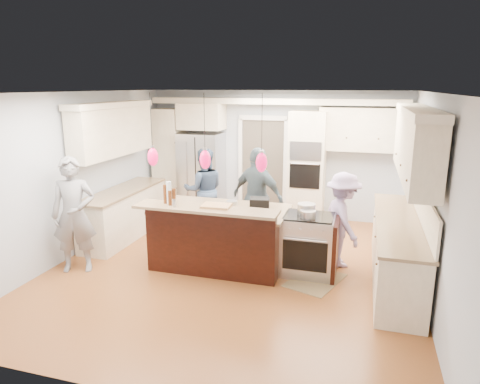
% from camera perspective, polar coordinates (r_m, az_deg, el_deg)
% --- Properties ---
extents(ground_plane, '(6.00, 6.00, 0.00)m').
position_cam_1_polar(ground_plane, '(6.85, -0.84, -10.07)').
color(ground_plane, '#9A562A').
rests_on(ground_plane, ground).
extents(room_shell, '(5.54, 6.04, 2.72)m').
position_cam_1_polar(room_shell, '(6.33, -0.89, 5.14)').
color(room_shell, '#B2BCC6').
rests_on(room_shell, ground).
extents(refrigerator, '(0.90, 0.70, 1.80)m').
position_cam_1_polar(refrigerator, '(9.45, -5.12, 2.40)').
color(refrigerator, '#B7B7BC').
rests_on(refrigerator, ground).
extents(oven_column, '(0.72, 0.69, 2.30)m').
position_cam_1_polar(oven_column, '(8.86, 8.92, 3.16)').
color(oven_column, '#F3E4C5').
rests_on(oven_column, ground).
extents(back_upper_cabinets, '(5.30, 0.61, 2.54)m').
position_cam_1_polar(back_upper_cabinets, '(9.18, -0.24, 6.98)').
color(back_upper_cabinets, '#F3E4C5').
rests_on(back_upper_cabinets, ground).
extents(right_counter_run, '(0.64, 3.10, 2.51)m').
position_cam_1_polar(right_counter_run, '(6.54, 20.93, -2.37)').
color(right_counter_run, '#F3E4C5').
rests_on(right_counter_run, ground).
extents(left_cabinets, '(0.64, 2.30, 2.51)m').
position_cam_1_polar(left_cabinets, '(8.21, -15.70, 1.26)').
color(left_cabinets, '#F3E4C5').
rests_on(left_cabinets, ground).
extents(kitchen_island, '(2.10, 1.46, 1.12)m').
position_cam_1_polar(kitchen_island, '(6.80, -2.67, -5.84)').
color(kitchen_island, black).
rests_on(kitchen_island, ground).
extents(island_range, '(0.82, 0.71, 0.92)m').
position_cam_1_polar(island_range, '(6.59, 9.30, -6.96)').
color(island_range, '#B7B7BC').
rests_on(island_range, ground).
extents(pendant_lights, '(1.75, 0.15, 1.03)m').
position_cam_1_polar(pendant_lights, '(5.94, -4.67, 4.36)').
color(pendant_lights, black).
rests_on(pendant_lights, ground).
extents(person_bar_end, '(0.77, 0.65, 1.78)m').
position_cam_1_polar(person_bar_end, '(6.94, -21.26, -2.87)').
color(person_bar_end, gray).
rests_on(person_bar_end, ground).
extents(person_far_left, '(0.98, 0.89, 1.63)m').
position_cam_1_polar(person_far_left, '(8.36, -4.83, 0.28)').
color(person_far_left, '#30425E').
rests_on(person_far_left, ground).
extents(person_far_right, '(1.12, 0.78, 1.76)m').
position_cam_1_polar(person_far_right, '(7.53, 2.38, -0.72)').
color(person_far_right, '#455760').
rests_on(person_far_right, ground).
extents(person_range_side, '(0.91, 1.12, 1.50)m').
position_cam_1_polar(person_range_side, '(6.89, 13.51, -3.63)').
color(person_range_side, '#9E89B8').
rests_on(person_range_side, ground).
extents(floor_rug, '(0.91, 1.08, 0.01)m').
position_cam_1_polar(floor_rug, '(6.53, 10.01, -11.51)').
color(floor_rug, olive).
rests_on(floor_rug, ground).
extents(water_bottle, '(0.08, 0.08, 0.32)m').
position_cam_1_polar(water_bottle, '(6.30, -9.45, -0.07)').
color(water_bottle, silver).
rests_on(water_bottle, kitchen_island).
extents(beer_bottle_a, '(0.08, 0.08, 0.28)m').
position_cam_1_polar(beer_bottle_a, '(6.32, -9.88, -0.26)').
color(beer_bottle_a, '#4E250D').
rests_on(beer_bottle_a, kitchen_island).
extents(beer_bottle_b, '(0.07, 0.07, 0.21)m').
position_cam_1_polar(beer_bottle_b, '(6.21, -9.32, -0.80)').
color(beer_bottle_b, '#4E250D').
rests_on(beer_bottle_b, kitchen_island).
extents(beer_bottle_c, '(0.05, 0.05, 0.22)m').
position_cam_1_polar(beer_bottle_c, '(6.32, -8.80, -0.50)').
color(beer_bottle_c, '#4E250D').
rests_on(beer_bottle_c, kitchen_island).
extents(drink_can, '(0.07, 0.07, 0.11)m').
position_cam_1_polar(drink_can, '(6.12, -8.76, -1.47)').
color(drink_can, '#B7B7BC').
rests_on(drink_can, kitchen_island).
extents(cutting_board, '(0.42, 0.31, 0.03)m').
position_cam_1_polar(cutting_board, '(6.08, -3.17, -1.85)').
color(cutting_board, tan).
rests_on(cutting_board, kitchen_island).
extents(pot_large, '(0.27, 0.27, 0.16)m').
position_cam_1_polar(pot_large, '(6.49, 8.84, -2.23)').
color(pot_large, '#B7B7BC').
rests_on(pot_large, island_range).
extents(pot_small, '(0.22, 0.22, 0.11)m').
position_cam_1_polar(pot_small, '(6.31, 9.07, -2.93)').
color(pot_small, '#B7B7BC').
rests_on(pot_small, island_range).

